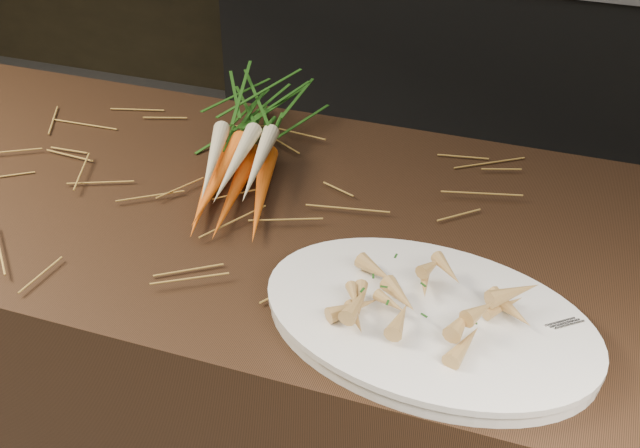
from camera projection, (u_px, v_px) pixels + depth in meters
The scene contains 7 objects.
main_counter at pixel (151, 374), 1.60m from camera, with size 2.40×0.70×0.90m, color black.
back_counter at pixel (475, 65), 3.00m from camera, with size 1.82×0.62×0.84m.
straw_bedding at pixel (119, 175), 1.34m from camera, with size 1.40×0.60×0.02m, color olive, non-canonical shape.
root_veg_bunch at pixel (251, 135), 1.39m from camera, with size 0.26×0.51×0.09m.
serving_platter at pixel (428, 323), 1.02m from camera, with size 0.44×0.29×0.02m, color white, non-canonical shape.
roasted_veg_heap at pixel (430, 301), 1.00m from camera, with size 0.21×0.16×0.05m, color olive, non-canonical shape.
serving_fork at pixel (545, 366), 0.94m from camera, with size 0.01×0.17×0.00m, color silver.
Camera 1 is at (0.71, -0.68, 1.58)m, focal length 45.00 mm.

